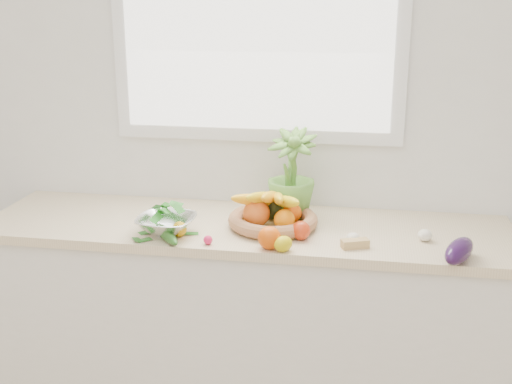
% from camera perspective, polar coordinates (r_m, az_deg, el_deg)
% --- Properties ---
extents(back_wall, '(4.50, 0.02, 2.70)m').
position_cam_1_polar(back_wall, '(2.91, 0.11, 7.54)').
color(back_wall, white).
rests_on(back_wall, ground).
extents(counter_cabinet, '(2.20, 0.58, 0.86)m').
position_cam_1_polar(counter_cabinet, '(2.93, -0.92, -11.52)').
color(counter_cabinet, silver).
rests_on(counter_cabinet, ground).
extents(countertop, '(2.24, 0.62, 0.04)m').
position_cam_1_polar(countertop, '(2.74, -0.96, -3.23)').
color(countertop, beige).
rests_on(countertop, counter_cabinet).
extents(window_frame, '(1.30, 0.03, 1.10)m').
position_cam_1_polar(window_frame, '(2.85, 0.06, 15.44)').
color(window_frame, white).
rests_on(window_frame, back_wall).
extents(window_pane, '(1.18, 0.01, 0.98)m').
position_cam_1_polar(window_pane, '(2.83, -0.01, 15.43)').
color(window_pane, white).
rests_on(window_pane, window_frame).
extents(orange_loose, '(0.10, 0.10, 0.09)m').
position_cam_1_polar(orange_loose, '(2.45, 1.19, -4.09)').
color(orange_loose, '#D74C06').
rests_on(orange_loose, countertop).
extents(lemon_a, '(0.08, 0.09, 0.06)m').
position_cam_1_polar(lemon_a, '(2.61, -6.83, -3.29)').
color(lemon_a, '#D39A0B').
rests_on(lemon_a, countertop).
extents(lemon_b, '(0.10, 0.10, 0.06)m').
position_cam_1_polar(lemon_b, '(2.44, 2.42, -4.63)').
color(lemon_b, '#D0B90B').
rests_on(lemon_b, countertop).
extents(lemon_c, '(0.08, 0.10, 0.07)m').
position_cam_1_polar(lemon_c, '(2.48, 1.24, -4.17)').
color(lemon_c, gold).
rests_on(lemon_c, countertop).
extents(apple, '(0.08, 0.08, 0.08)m').
position_cam_1_polar(apple, '(2.55, 4.01, -3.43)').
color(apple, red).
rests_on(apple, countertop).
extents(ginger, '(0.11, 0.08, 0.03)m').
position_cam_1_polar(ginger, '(2.50, 8.79, -4.55)').
color(ginger, tan).
rests_on(ginger, countertop).
extents(garlic_a, '(0.07, 0.07, 0.04)m').
position_cam_1_polar(garlic_a, '(2.59, 0.31, -3.46)').
color(garlic_a, beige).
rests_on(garlic_a, countertop).
extents(garlic_b, '(0.07, 0.07, 0.05)m').
position_cam_1_polar(garlic_b, '(2.62, 14.80, -3.73)').
color(garlic_b, white).
rests_on(garlic_b, countertop).
extents(garlic_c, '(0.07, 0.07, 0.05)m').
position_cam_1_polar(garlic_c, '(2.54, 8.62, -4.10)').
color(garlic_c, white).
rests_on(garlic_c, countertop).
extents(eggplant, '(0.16, 0.23, 0.09)m').
position_cam_1_polar(eggplant, '(2.45, 17.61, -5.00)').
color(eggplant, '#280F39').
rests_on(eggplant, countertop).
extents(cucumber, '(0.18, 0.22, 0.05)m').
position_cam_1_polar(cucumber, '(2.58, -7.99, -3.71)').
color(cucumber, '#2D5519').
rests_on(cucumber, countertop).
extents(radish, '(0.04, 0.04, 0.04)m').
position_cam_1_polar(radish, '(2.51, -4.29, -4.27)').
color(radish, '#DE1B51').
rests_on(radish, countertop).
extents(potted_herb, '(0.24, 0.24, 0.38)m').
position_cam_1_polar(potted_herb, '(2.75, 3.16, 1.73)').
color(potted_herb, '#5B9235').
rests_on(potted_herb, countertop).
extents(fruit_basket, '(0.41, 0.41, 0.19)m').
position_cam_1_polar(fruit_basket, '(2.68, 1.44, -2.06)').
color(fruit_basket, tan).
rests_on(fruit_basket, countertop).
extents(colander_with_spinach, '(0.25, 0.25, 0.12)m').
position_cam_1_polar(colander_with_spinach, '(2.62, -7.98, -2.46)').
color(colander_with_spinach, silver).
rests_on(colander_with_spinach, countertop).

